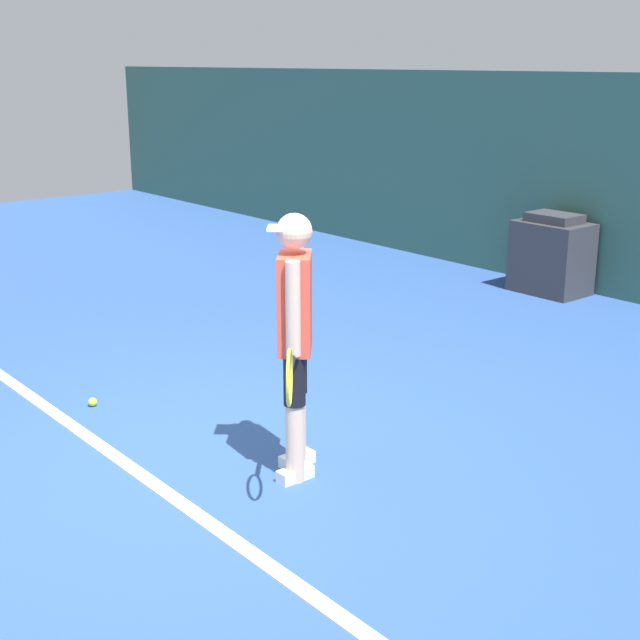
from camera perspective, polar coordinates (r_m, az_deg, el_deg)
name	(u,v)px	position (r m, az deg, el deg)	size (l,w,h in m)	color
ground_plane	(199,467)	(5.99, -7.76, -9.31)	(24.00, 24.00, 0.00)	#2D5193
court_baseline	(151,482)	(5.83, -10.78, -10.14)	(21.60, 0.10, 0.01)	white
tennis_player	(295,334)	(5.50, -1.62, -0.90)	(0.77, 0.70, 1.70)	beige
tennis_ball	(93,402)	(7.12, -14.34, -5.11)	(0.07, 0.07, 0.07)	#D1E533
covered_chair	(551,255)	(10.49, 14.60, 4.02)	(0.81, 0.57, 0.92)	#333338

